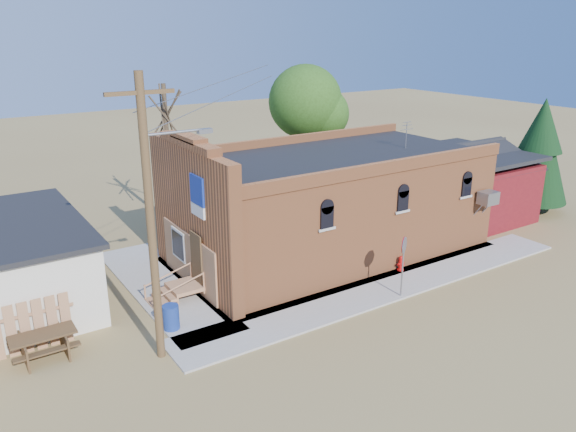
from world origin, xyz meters
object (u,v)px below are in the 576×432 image
utility_pole (152,216)px  stop_sign (404,251)px  trash_barrel (171,317)px  fire_hydrant (401,263)px  picnic_table (43,342)px  brick_bar (326,205)px

utility_pole → stop_sign: utility_pole is taller
trash_barrel → fire_hydrant: bearing=-4.1°
stop_sign → trash_barrel: stop_sign is taller
fire_hydrant → picnic_table: 14.40m
utility_pole → stop_sign: size_ratio=3.63×
brick_bar → trash_barrel: (-8.94, -2.96, -1.82)m
utility_pole → picnic_table: (-3.22, 2.00, -4.22)m
fire_hydrant → trash_barrel: (-10.27, 0.74, 0.11)m
brick_bar → stop_sign: size_ratio=6.62×
utility_pole → fire_hydrant: size_ratio=13.53×
stop_sign → brick_bar: bearing=75.9°
fire_hydrant → utility_pole: bearing=173.3°
utility_pole → stop_sign: 9.87m
brick_bar → utility_pole: size_ratio=1.82×
utility_pole → fire_hydrant: 11.95m
brick_bar → stop_sign: (-0.40, -5.49, -0.35)m
fire_hydrant → picnic_table: size_ratio=0.33×
stop_sign → picnic_table: size_ratio=1.23×
utility_pole → fire_hydrant: (11.11, 0.60, -4.36)m
utility_pole → trash_barrel: size_ratio=10.17×
fire_hydrant → stop_sign: (-1.72, -1.80, 1.58)m
fire_hydrant → trash_barrel: 10.29m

